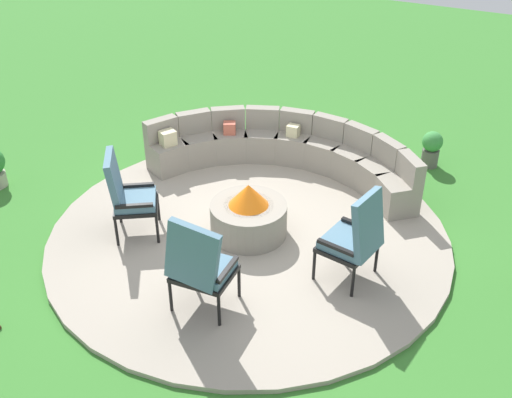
{
  "coord_description": "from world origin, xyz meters",
  "views": [
    {
      "loc": [
        2.94,
        -5.57,
        4.52
      ],
      "look_at": [
        0.0,
        0.2,
        0.45
      ],
      "focal_mm": 43.4,
      "sensor_mm": 36.0,
      "label": 1
    }
  ],
  "objects": [
    {
      "name": "lounge_chair_back_left",
      "position": [
        1.44,
        -0.25,
        0.64
      ],
      "size": [
        0.67,
        0.66,
        1.13
      ],
      "rotation": [
        0.0,
        0.0,
        7.68
      ],
      "color": "black",
      "rests_on": "patio_circle"
    },
    {
      "name": "ground_plane",
      "position": [
        0.0,
        0.0,
        0.0
      ],
      "size": [
        24.0,
        24.0,
        0.0
      ],
      "primitive_type": "plane",
      "color": "#387A2D"
    },
    {
      "name": "lounge_chair_front_left",
      "position": [
        -1.3,
        -0.65,
        0.63
      ],
      "size": [
        0.73,
        0.75,
        1.11
      ],
      "rotation": [
        0.0,
        0.0,
        5.3
      ],
      "color": "black",
      "rests_on": "patio_circle"
    },
    {
      "name": "curved_stone_bench",
      "position": [
        -0.25,
        1.63,
        0.36
      ],
      "size": [
        3.91,
        1.67,
        0.76
      ],
      "color": "gray",
      "rests_on": "patio_circle"
    },
    {
      "name": "fire_pit",
      "position": [
        0.0,
        0.0,
        0.33
      ],
      "size": [
        0.94,
        0.94,
        0.7
      ],
      "color": "gray",
      "rests_on": "patio_circle"
    },
    {
      "name": "potted_plant_2",
      "position": [
        1.56,
        2.87,
        0.3
      ],
      "size": [
        0.3,
        0.3,
        0.55
      ],
      "color": "#605B56",
      "rests_on": "ground_plane"
    },
    {
      "name": "lounge_chair_front_right",
      "position": [
        0.2,
        -1.45,
        0.64
      ],
      "size": [
        0.65,
        0.56,
        1.17
      ],
      "rotation": [
        0.0,
        0.0,
        6.35
      ],
      "color": "black",
      "rests_on": "patio_circle"
    },
    {
      "name": "patio_circle",
      "position": [
        0.0,
        0.0,
        0.03
      ],
      "size": [
        4.96,
        4.96,
        0.06
      ],
      "primitive_type": "cylinder",
      "color": "#9E9384",
      "rests_on": "ground_plane"
    }
  ]
}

